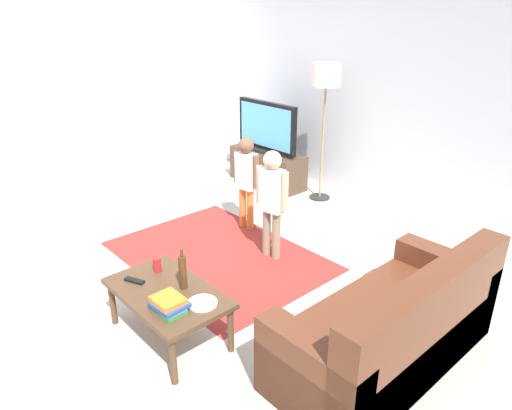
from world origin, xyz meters
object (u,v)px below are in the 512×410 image
at_px(child_near_tv, 246,175).
at_px(plate, 202,303).
at_px(couch, 395,332).
at_px(soda_can, 157,265).
at_px(book_stack, 169,304).
at_px(child_center, 272,195).
at_px(bottle, 183,272).
at_px(tv_remote, 134,281).
at_px(tv, 267,127).
at_px(tv_stand, 267,168).
at_px(coffee_table, 167,296).
at_px(floor_lamp, 326,83).

relative_size(child_near_tv, plate, 4.94).
distance_m(couch, soda_can, 1.90).
xyz_separation_m(child_near_tv, book_stack, (1.33, -1.87, -0.19)).
relative_size(child_center, book_stack, 4.30).
bearing_deg(couch, book_stack, -134.80).
relative_size(book_stack, bottle, 0.80).
distance_m(tv_remote, soda_can, 0.23).
bearing_deg(bottle, child_near_tv, 125.47).
height_order(couch, plate, couch).
relative_size(tv, plate, 5.00).
relative_size(tv_stand, couch, 0.67).
bearing_deg(book_stack, plate, 64.64).
bearing_deg(tv, child_center, -41.59).
height_order(child_near_tv, child_center, child_center).
bearing_deg(coffee_table, soda_can, 161.57).
distance_m(tv_stand, bottle, 3.54).
bearing_deg(tv, tv_stand, 90.00).
distance_m(tv_stand, tv, 0.60).
xyz_separation_m(couch, child_center, (-1.76, 0.47, 0.40)).
xyz_separation_m(coffee_table, soda_can, (-0.30, 0.10, 0.11)).
bearing_deg(couch, tv, 150.54).
bearing_deg(book_stack, coffee_table, 151.63).
distance_m(bottle, tv_remote, 0.43).
bearing_deg(child_near_tv, book_stack, -54.57).
relative_size(child_near_tv, book_stack, 4.10).
bearing_deg(plate, book_stack, -115.36).
bearing_deg(tv_stand, tv, -90.00).
xyz_separation_m(floor_lamp, bottle, (1.21, -2.99, -0.98)).
relative_size(tv, child_near_tv, 1.01).
xyz_separation_m(coffee_table, book_stack, (0.22, -0.12, 0.10)).
height_order(coffee_table, bottle, bottle).
distance_m(coffee_table, plate, 0.34).
xyz_separation_m(tv_stand, tv_remote, (1.76, -3.08, 0.19)).
bearing_deg(child_center, floor_lamp, 114.58).
bearing_deg(coffee_table, floor_lamp, 110.39).
xyz_separation_m(tv, soda_can, (1.74, -2.84, -0.37)).
xyz_separation_m(tv, plate, (2.36, -2.84, -0.42)).
bearing_deg(floor_lamp, tv_remote, -74.83).
relative_size(book_stack, tv_remote, 1.56).
height_order(floor_lamp, soda_can, floor_lamp).
height_order(child_center, soda_can, child_center).
xyz_separation_m(tv, child_center, (1.63, -1.45, -0.16)).
height_order(child_center, coffee_table, child_center).
bearing_deg(book_stack, couch, 45.20).
bearing_deg(coffee_table, child_near_tv, 122.42).
xyz_separation_m(couch, bottle, (-1.30, -0.90, 0.27)).
bearing_deg(tv_stand, book_stack, -53.66).
distance_m(tv_stand, tv_remote, 3.55).
bearing_deg(tv_remote, child_near_tv, 90.16).
bearing_deg(couch, child_near_tv, 163.41).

